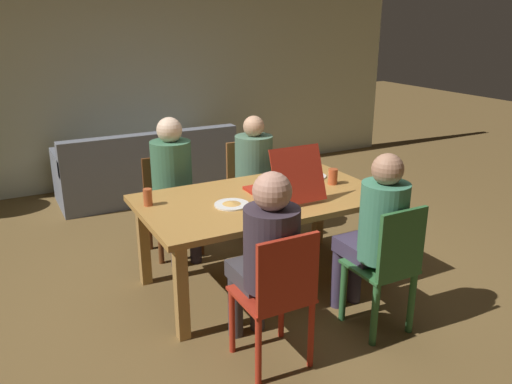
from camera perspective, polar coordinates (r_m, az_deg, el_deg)
name	(u,v)px	position (r m, az deg, el deg)	size (l,w,h in m)	color
ground_plane	(262,282)	(4.27, 0.64, -9.87)	(20.00, 20.00, 0.00)	brown
back_wall	(138,64)	(6.77, -12.85, 13.65)	(7.57, 0.12, 2.97)	beige
dining_table	(262,207)	(3.99, 0.67, -1.63)	(1.87, 1.06, 0.74)	#AD7A39
chair_0	(278,294)	(3.09, 2.48, -11.15)	(0.42, 0.41, 0.90)	#AF2B1A
person_0	(267,251)	(3.10, 1.19, -6.49)	(0.33, 0.55, 1.23)	#3C383D
chair_1	(250,185)	(5.05, -0.71, 0.82)	(0.39, 0.45, 0.90)	brown
person_1	(256,167)	(4.87, 0.02, 2.75)	(0.36, 0.52, 1.18)	#2E373D
chair_2	(387,268)	(3.54, 14.28, -8.16)	(0.38, 0.40, 0.92)	#306634
person_2	(376,227)	(3.53, 13.11, -3.80)	(0.31, 0.54, 1.24)	#3D334B
chair_3	(171,201)	(4.71, -9.39, -0.99)	(0.44, 0.39, 0.86)	#5A2F15
person_3	(174,176)	(4.53, -9.09, 1.71)	(0.35, 0.51, 1.24)	#312B3E
pizza_box_0	(282,188)	(3.99, 2.89, 0.47)	(0.42, 0.57, 0.42)	#AF2616
plate_0	(313,176)	(4.47, 6.25, 1.75)	(0.24, 0.24, 0.01)	white
plate_1	(232,204)	(3.78, -2.70, -1.33)	(0.26, 0.26, 0.03)	white
drinking_glass_0	(148,197)	(3.84, -11.85, -0.56)	(0.07, 0.07, 0.13)	#BB522B
drinking_glass_1	(333,176)	(4.29, 8.44, 1.71)	(0.08, 0.08, 0.13)	#BE512A
couch	(147,172)	(6.24, -11.91, 2.15)	(2.02, 0.79, 0.82)	slate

